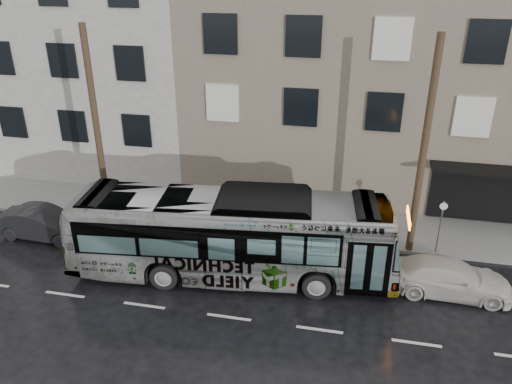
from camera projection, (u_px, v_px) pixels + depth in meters
The scene contains 10 objects.
ground at pixel (245, 277), 19.85m from camera, with size 120.00×120.00×0.00m, color black.
sidewalk at pixel (268, 219), 24.16m from camera, with size 90.00×3.60×0.15m, color gray.
building_taupe at pixel (382, 77), 27.84m from camera, with size 20.00×12.00×11.00m, color gray.
building_grey at pixel (24, 18), 32.40m from camera, with size 26.00×15.00×16.00m, color beige.
utility_pole_front at pixel (424, 151), 19.59m from camera, with size 0.30×0.30×9.00m, color #4E3D27.
utility_pole_rear at pixel (97, 128), 22.20m from camera, with size 0.30×0.30×9.00m, color #4E3D27.
sign_post at pixel (440, 227), 20.78m from camera, with size 0.06×0.06×2.40m, color slate.
bus at pixel (232, 235), 19.38m from camera, with size 2.96×12.63×3.52m, color #B2B2B2.
white_sedan at pixel (450, 278), 18.69m from camera, with size 1.84×4.54×1.32m, color silver.
dark_sedan at pixel (43, 223), 22.41m from camera, with size 1.50×4.29×1.41m, color black.
Camera 1 is at (3.84, -16.09, 11.49)m, focal length 35.00 mm.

